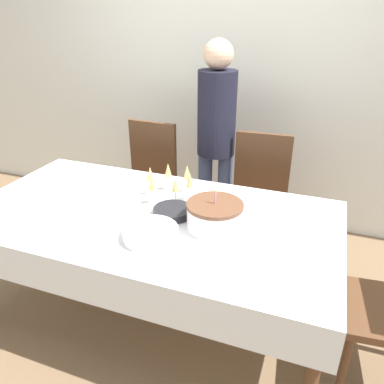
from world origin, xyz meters
The scene contains 13 objects.
ground_plane centered at (0.00, 0.00, 0.00)m, with size 12.00×12.00×0.00m, color brown.
wall_back centered at (0.00, 1.52, 1.35)m, with size 8.00×0.05×2.70m.
dining_table centered at (0.00, 0.00, 0.64)m, with size 2.01×1.04×0.74m.
dining_chair_far_left centered at (-0.44, 0.84, 0.53)m, with size 0.44×0.44×0.97m.
dining_chair_far_right centered at (0.44, 0.84, 0.53)m, with size 0.44×0.44×0.97m.
birthday_cake centered at (0.37, -0.01, 0.81)m, with size 0.29×0.29×0.21m.
champagne_tray centered at (0.04, 0.21, 0.82)m, with size 0.36×0.36×0.18m.
plate_stack_main centered at (0.12, -0.22, 0.77)m, with size 0.27×0.27×0.06m.
plate_stack_dessert centered at (0.13, 0.03, 0.76)m, with size 0.21×0.21×0.04m.
cake_knife centered at (0.38, -0.20, 0.74)m, with size 0.30×0.05×0.00m.
fork_pile centered at (-0.44, -0.11, 0.75)m, with size 0.18×0.08×0.02m.
napkin_pile centered at (-0.46, -0.01, 0.75)m, with size 0.15×0.15×0.01m.
person_standing centered at (0.07, 0.98, 0.94)m, with size 0.28×0.28×1.57m.
Camera 1 is at (0.84, -1.58, 1.73)m, focal length 35.00 mm.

